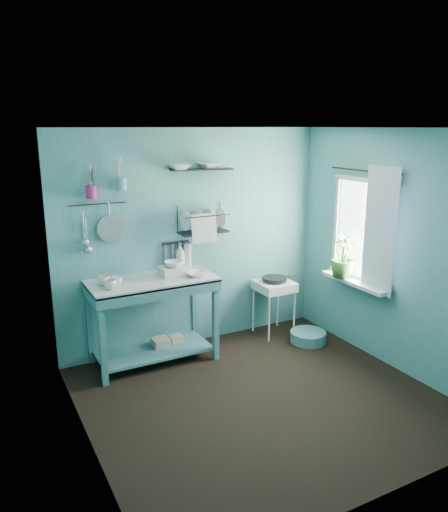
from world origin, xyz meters
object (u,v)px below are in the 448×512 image
storage_tin_small (176,344)px  frying_pan (274,279)px  utensil_cup_magenta (91,192)px  utensil_cup_teal (121,184)px  water_bottle (187,255)px  mug_left (110,285)px  wash_tub (174,271)px  mug_mid (117,281)px  work_counter (153,320)px  mug_right (104,281)px  potted_plant (343,256)px  floor_basin (308,337)px  hotplate_stand (274,308)px  dish_rack (203,219)px  colander (110,228)px  soap_bottle (180,256)px  storage_tin_large (161,348)px

storage_tin_small → frying_pan: bearing=-3.1°
utensil_cup_magenta → utensil_cup_teal: 0.32m
water_bottle → utensil_cup_magenta: 1.31m
mug_left → wash_tub: bearing=10.9°
water_bottle → utensil_cup_magenta: (-1.05, -0.03, 0.78)m
mug_mid → utensil_cup_magenta: bearing=120.2°
water_bottle → work_counter: bearing=-157.1°
mug_right → potted_plant: bearing=-13.2°
wash_tub → floor_basin: size_ratio=0.66×
mug_left → frying_pan: mug_left is taller
utensil_cup_magenta → utensil_cup_teal: utensil_cup_teal is taller
hotplate_stand → dish_rack: dish_rack is taller
water_bottle → dish_rack: dish_rack is taller
wash_tub → mug_left: bearing=-169.1°
dish_rack → frying_pan: bearing=-11.2°
colander → potted_plant: colander is taller
mug_left → soap_bottle: size_ratio=0.41×
mug_mid → storage_tin_small: 1.13m
frying_pan → utensil_cup_teal: size_ratio=2.31×
work_counter → mug_left: (-0.48, -0.16, 0.52)m
soap_bottle → frying_pan: soap_bottle is taller
mug_mid → soap_bottle: (0.80, 0.26, 0.10)m
mug_left → colander: 0.63m
wash_tub → utensil_cup_magenta: utensil_cup_magenta is taller
frying_pan → dish_rack: size_ratio=0.55×
floor_basin → water_bottle: bearing=154.2°
wash_tub → dish_rack: (0.44, 0.16, 0.51)m
hotplate_stand → work_counter: bearing=178.3°
mug_right → work_counter: bearing=0.0°
utensil_cup_teal → potted_plant: size_ratio=0.26×
storage_tin_small → wash_tub: bearing=-116.6°
wash_tub → frying_pan: bearing=1.3°
soap_bottle → water_bottle: (0.10, 0.02, -0.01)m
utensil_cup_magenta → storage_tin_large: utensil_cup_magenta is taller
mug_mid → potted_plant: 2.53m
soap_bottle → water_bottle: size_ratio=1.07×
mug_left → frying_pan: bearing=4.7°
soap_bottle → storage_tin_small: soap_bottle is taller
colander → work_counter: bearing=-32.6°
work_counter → storage_tin_small: work_counter is taller
utensil_cup_magenta → potted_plant: size_ratio=0.26×
mug_left → mug_right: same height
frying_pan → floor_basin: size_ratio=0.70×
mug_right → potted_plant: (2.59, -0.61, 0.08)m
work_counter → mug_right: mug_right is taller
potted_plant → hotplate_stand: bearing=129.6°
hotplate_stand → mug_right: bearing=178.2°
mug_left → floor_basin: size_ratio=0.29×
dish_rack → colander: bearing=172.8°
mug_mid → floor_basin: (2.18, -0.34, -0.93)m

